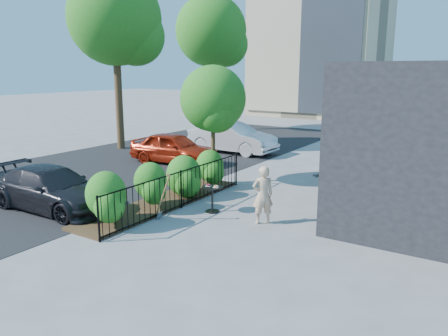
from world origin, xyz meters
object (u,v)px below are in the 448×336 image
Objects in this scene: cafe_table at (212,194)px; car_darkgrey at (52,189)px; street_tree_near at (115,24)px; woman at (263,195)px; shovel at (162,199)px; car_red at (174,148)px; car_silver at (232,137)px; patio_tree at (214,103)px; street_tree_far at (211,35)px.

cafe_table is 4.49m from car_darkgrey.
street_tree_near is 13.44m from woman.
woman is (1.59, -0.07, 0.25)m from cafe_table.
street_tree_near reaches higher than cafe_table.
car_red is (-4.30, 5.78, 0.08)m from shovel.
shovel reaches higher than cafe_table.
car_red is at bearing 7.06° from car_darkgrey.
street_tree_near is 1.91× the size of car_silver.
cafe_table is at bearing -62.55° from car_darkgrey.
street_tree_near reaches higher than shovel.
shovel is 0.30× the size of car_silver.
patio_tree is at bearing -83.78° from woman.
car_silver is 10.08m from car_darkgrey.
patio_tree is 4.55m from shovel.
car_red is (4.38, -9.28, -5.27)m from street_tree_far.
shovel is 0.32× the size of car_darkgrey.
patio_tree is at bearing -27.20° from car_darkgrey.
shovel is at bearing -16.39° from woman.
car_silver is at bearing -98.63° from woman.
patio_tree is 5.71m from car_darkgrey.
shovel is (-0.68, -1.29, 0.07)m from cafe_table.
street_tree_far reaches higher than cafe_table.
patio_tree is 0.96× the size of car_darkgrey.
street_tree_near reaches higher than car_darkgrey.
cafe_table is at bearing 62.18° from shovel.
cafe_table is (9.36, -13.77, -5.42)m from street_tree_far.
woman is 2.58m from shovel.
cafe_table is 0.19× the size of car_darkgrey.
car_red reaches higher than shovel.
car_silver reaches higher than car_darkgrey.
woman reaches higher than car_silver.
car_darkgrey is (-5.49, -2.14, -0.15)m from woman.
car_darkgrey is (5.46, -7.98, -5.32)m from street_tree_near.
shovel is 9.82m from car_silver.
street_tree_near is at bearing 114.77° from car_silver.
cafe_table is 0.59× the size of shovel.
street_tree_far is 18.39m from woman.
street_tree_near reaches higher than car_silver.
street_tree_near is 6.97m from car_red.
shovel is (-2.27, -1.22, -0.18)m from woman.
woman is 7.99m from car_red.
street_tree_near is 11.03m from car_darkgrey.
car_silver is at bearing -0.32° from car_darkgrey.
street_tree_far reaches higher than patio_tree.
patio_tree is 0.91× the size of car_silver.
car_silver reaches higher than cafe_table.
cafe_table is at bearing -31.63° from street_tree_near.
shovel is (0.98, -3.86, -2.19)m from patio_tree.
woman is at bearing -130.54° from car_red.
street_tree_near is 5.55× the size of woman.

